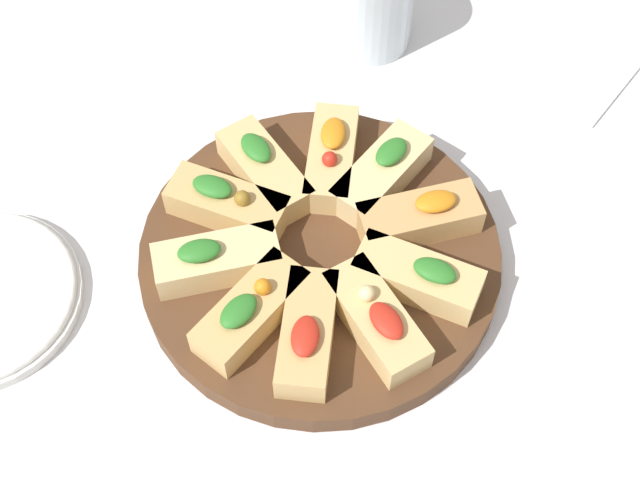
% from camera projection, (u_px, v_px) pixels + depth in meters
% --- Properties ---
extents(ground_plane, '(3.00, 3.00, 0.00)m').
position_uv_depth(ground_plane, '(320.00, 263.00, 0.81)').
color(ground_plane, white).
extents(serving_board, '(0.32, 0.32, 0.02)m').
position_uv_depth(serving_board, '(320.00, 256.00, 0.80)').
color(serving_board, '#51331E').
rests_on(serving_board, ground_plane).
extents(focaccia_slice_0, '(0.07, 0.11, 0.04)m').
position_uv_depth(focaccia_slice_0, '(331.00, 157.00, 0.82)').
color(focaccia_slice_0, '#DBB775').
rests_on(focaccia_slice_0, serving_board).
extents(focaccia_slice_1, '(0.11, 0.09, 0.04)m').
position_uv_depth(focaccia_slice_1, '(264.00, 170.00, 0.82)').
color(focaccia_slice_1, '#DBB775').
rests_on(focaccia_slice_1, serving_board).
extents(focaccia_slice_2, '(0.11, 0.05, 0.04)m').
position_uv_depth(focaccia_slice_2, '(225.00, 206.00, 0.79)').
color(focaccia_slice_2, tan).
rests_on(focaccia_slice_2, serving_board).
extents(focaccia_slice_3, '(0.11, 0.10, 0.04)m').
position_uv_depth(focaccia_slice_3, '(216.00, 260.00, 0.76)').
color(focaccia_slice_3, '#E5C689').
rests_on(focaccia_slice_3, serving_board).
extents(focaccia_slice_4, '(0.07, 0.11, 0.04)m').
position_uv_depth(focaccia_slice_4, '(251.00, 311.00, 0.74)').
color(focaccia_slice_4, tan).
rests_on(focaccia_slice_4, serving_board).
extents(focaccia_slice_5, '(0.07, 0.11, 0.04)m').
position_uv_depth(focaccia_slice_5, '(307.00, 333.00, 0.73)').
color(focaccia_slice_5, tan).
rests_on(focaccia_slice_5, serving_board).
extents(focaccia_slice_6, '(0.11, 0.10, 0.04)m').
position_uv_depth(focaccia_slice_6, '(376.00, 319.00, 0.73)').
color(focaccia_slice_6, '#DBB775').
rests_on(focaccia_slice_6, serving_board).
extents(focaccia_slice_7, '(0.11, 0.04, 0.04)m').
position_uv_depth(focaccia_slice_7, '(419.00, 276.00, 0.76)').
color(focaccia_slice_7, '#DBB775').
rests_on(focaccia_slice_7, serving_board).
extents(focaccia_slice_8, '(0.11, 0.10, 0.04)m').
position_uv_depth(focaccia_slice_8, '(420.00, 217.00, 0.79)').
color(focaccia_slice_8, tan).
rests_on(focaccia_slice_8, serving_board).
extents(focaccia_slice_9, '(0.07, 0.11, 0.04)m').
position_uv_depth(focaccia_slice_9, '(382.00, 173.00, 0.81)').
color(focaccia_slice_9, '#E5C689').
rests_on(focaccia_slice_9, serving_board).
extents(water_glass, '(0.08, 0.08, 0.10)m').
position_uv_depth(water_glass, '(373.00, 3.00, 0.92)').
color(water_glass, silver).
rests_on(water_glass, ground_plane).
extents(napkin_stack, '(0.17, 0.15, 0.01)m').
position_uv_depth(napkin_stack, '(561.00, 59.00, 0.94)').
color(napkin_stack, white).
rests_on(napkin_stack, ground_plane).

